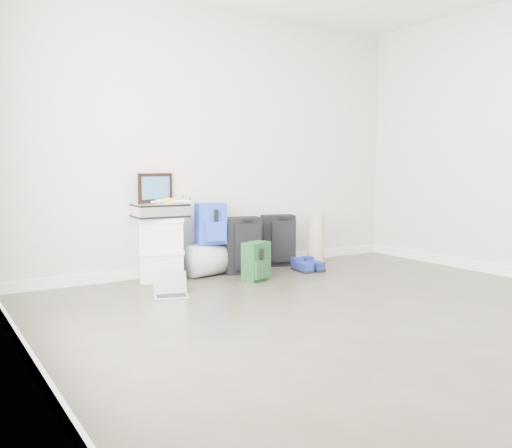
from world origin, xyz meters
TOP-DOWN VIEW (x-y plane):
  - ground at (0.00, 0.00)m, footprint 5.00×5.00m
  - room_envelope at (0.00, 0.02)m, footprint 4.52×5.02m
  - boxes_stack at (-0.75, 2.32)m, footprint 0.51×0.46m
  - briefcase at (-0.75, 2.32)m, footprint 0.50×0.38m
  - painting at (-0.75, 2.41)m, footprint 0.37×0.10m
  - drone at (-0.67, 2.30)m, footprint 0.45×0.45m
  - duffel_bag at (-0.23, 2.28)m, footprint 0.57×0.41m
  - blue_backpack at (-0.23, 2.25)m, footprint 0.31×0.25m
  - large_suitcase at (0.10, 2.20)m, footprint 0.40×0.29m
  - green_backpack at (0.02, 1.81)m, footprint 0.30×0.26m
  - carry_on at (0.65, 2.36)m, footprint 0.41×0.34m
  - shoes at (0.74, 1.93)m, footprint 0.27×0.31m
  - rolled_rug at (1.05, 2.19)m, footprint 0.18×0.18m
  - laptop at (-0.93, 1.66)m, footprint 0.33×0.27m

SIDE VIEW (x-z plane):
  - ground at x=0.00m, z-range 0.00..0.00m
  - laptop at x=-0.93m, z-range -0.05..0.15m
  - shoes at x=0.74m, z-range 0.00..0.10m
  - duffel_bag at x=-0.23m, z-range 0.00..0.32m
  - green_backpack at x=0.02m, z-range -0.01..0.36m
  - rolled_rug at x=1.05m, z-range 0.00..0.56m
  - carry_on at x=0.65m, z-range 0.00..0.56m
  - large_suitcase at x=0.10m, z-range 0.00..0.58m
  - boxes_stack at x=-0.75m, z-range 0.00..0.61m
  - blue_backpack at x=-0.23m, z-range 0.31..0.72m
  - briefcase at x=-0.75m, z-range 0.61..0.75m
  - drone at x=-0.67m, z-range 0.75..0.79m
  - painting at x=-0.75m, z-range 0.75..1.03m
  - room_envelope at x=0.00m, z-range 0.37..3.08m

